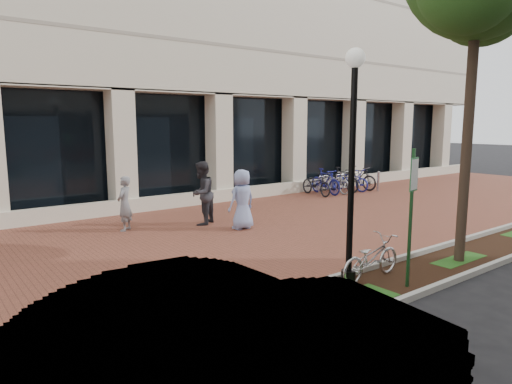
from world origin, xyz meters
TOP-DOWN VIEW (x-y plane):
  - ground at (0.00, 0.00)m, footprint 120.00×120.00m
  - brick_plaza at (0.00, 0.00)m, footprint 40.00×9.00m
  - planting_strip at (0.00, -5.25)m, footprint 40.00×1.50m
  - curb_plaza_side at (0.00, -4.50)m, footprint 40.00×0.12m
  - curb_street_side at (0.00, -6.00)m, footprint 40.00×0.12m
  - parking_sign at (-0.55, -5.59)m, footprint 0.34×0.07m
  - lamppost at (-1.37, -4.83)m, footprint 0.36×0.36m
  - locked_bicycle at (-0.74, -4.86)m, footprint 1.68×0.63m
  - pedestrian_left at (-3.05, 2.09)m, footprint 0.68×0.67m
  - pedestrian_mid at (-0.87, 1.46)m, footprint 1.19×1.14m
  - pedestrian_right at (-0.24, 0.22)m, footprint 0.90×0.63m
  - bollard at (8.96, 2.48)m, footprint 0.12×0.12m
  - bike_rack_cluster at (7.31, 3.41)m, footprint 3.59×1.99m
  - sedan_near_curb at (-5.55, -7.02)m, footprint 5.20×2.35m

SIDE VIEW (x-z plane):
  - ground at x=0.00m, z-range 0.00..0.00m
  - brick_plaza at x=0.00m, z-range 0.00..0.01m
  - planting_strip at x=0.00m, z-range 0.00..0.01m
  - curb_plaza_side at x=0.00m, z-range 0.00..0.12m
  - curb_street_side at x=0.00m, z-range 0.00..0.12m
  - locked_bicycle at x=-0.74m, z-range 0.00..0.88m
  - bollard at x=8.96m, z-range 0.01..0.95m
  - bike_rack_cluster at x=7.31m, z-range -0.03..1.09m
  - pedestrian_left at x=-3.05m, z-range 0.00..1.59m
  - sedan_near_curb at x=-5.55m, z-range 0.00..1.66m
  - pedestrian_right at x=-0.24m, z-range 0.00..1.76m
  - pedestrian_mid at x=-0.87m, z-range 0.00..1.94m
  - parking_sign at x=-0.55m, z-range 0.34..2.97m
  - lamppost at x=-1.37m, z-range 0.28..4.69m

